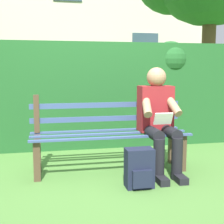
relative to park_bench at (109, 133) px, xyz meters
The scene contains 6 objects.
ground 0.43m from the park_bench, 90.00° to the left, with size 60.00×60.00×0.00m, color #477533.
park_bench is the anchor object (origin of this frame).
person_seated 0.59m from the park_bench, 162.63° to the left, with size 0.44×0.73×1.17m.
hedge_backdrop 1.34m from the park_bench, 78.89° to the right, with size 4.88×0.67×1.58m.
building_facade 8.97m from the park_bench, 90.26° to the right, with size 10.29×3.25×6.27m.
backpack 0.68m from the park_bench, 106.61° to the left, with size 0.27×0.24×0.39m.
Camera 1 is at (0.68, 3.40, 1.15)m, focal length 50.63 mm.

